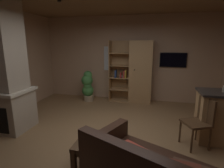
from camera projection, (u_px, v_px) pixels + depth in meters
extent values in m
cube|color=olive|center=(107.00, 140.00, 3.54)|extent=(5.69, 5.52, 0.02)
cube|color=tan|center=(128.00, 59.00, 5.88)|extent=(5.81, 0.06, 2.76)
cube|color=white|center=(115.00, 59.00, 5.95)|extent=(0.74, 0.01, 0.80)
cube|color=tan|center=(8.00, 110.00, 3.93)|extent=(0.97, 0.74, 0.85)
cube|color=beige|center=(5.00, 90.00, 3.83)|extent=(1.05, 0.82, 0.06)
cube|color=#A87F51|center=(141.00, 72.00, 5.60)|extent=(0.71, 0.38, 1.97)
cube|color=#A87F51|center=(121.00, 71.00, 5.92)|extent=(0.65, 0.02, 1.97)
cube|color=#A87F51|center=(110.00, 71.00, 5.82)|extent=(0.02, 0.38, 1.97)
sphere|color=black|center=(134.00, 70.00, 5.42)|extent=(0.04, 0.04, 0.04)
cube|color=#A87F51|center=(119.00, 100.00, 5.97)|extent=(0.65, 0.38, 0.02)
cube|color=#A87F51|center=(119.00, 89.00, 5.88)|extent=(0.65, 0.38, 0.02)
cube|color=#A87F51|center=(119.00, 77.00, 5.80)|extent=(0.65, 0.38, 0.02)
cube|color=#A87F51|center=(120.00, 66.00, 5.71)|extent=(0.65, 0.38, 0.02)
cube|color=#A87F51|center=(120.00, 53.00, 5.62)|extent=(0.65, 0.38, 0.02)
cube|color=gold|center=(126.00, 74.00, 5.67)|extent=(0.03, 0.23, 0.24)
cube|color=#B22D2D|center=(124.00, 74.00, 5.68)|extent=(0.03, 0.23, 0.23)
cube|color=#2D4C8C|center=(116.00, 74.00, 5.74)|extent=(0.04, 0.23, 0.24)
cube|color=#B22D2D|center=(121.00, 75.00, 5.71)|extent=(0.03, 0.23, 0.16)
sphere|color=beige|center=(122.00, 76.00, 5.77)|extent=(0.10, 0.10, 0.10)
cube|color=#382116|center=(106.00, 150.00, 2.60)|extent=(0.52, 0.90, 0.67)
cube|color=#AD3D2D|center=(135.00, 159.00, 2.09)|extent=(0.41, 0.35, 0.32)
cube|color=#4C331E|center=(98.00, 142.00, 2.68)|extent=(0.63, 0.65, 0.05)
cube|color=#4C331E|center=(98.00, 145.00, 2.69)|extent=(0.57, 0.58, 0.08)
cube|color=#4C331E|center=(74.00, 164.00, 2.52)|extent=(0.07, 0.07, 0.39)
cube|color=#4C331E|center=(88.00, 143.00, 3.06)|extent=(0.07, 0.07, 0.39)
cube|color=#4C331E|center=(119.00, 147.00, 2.93)|extent=(0.07, 0.07, 0.39)
cube|color=#2D4C8C|center=(99.00, 139.00, 2.67)|extent=(0.15, 0.12, 0.03)
cube|color=beige|center=(97.00, 139.00, 2.63)|extent=(0.14, 0.11, 0.03)
cube|color=#4C331E|center=(196.00, 123.00, 3.21)|extent=(0.56, 0.56, 0.04)
cube|color=#4C331E|center=(206.00, 110.00, 3.19)|extent=(0.20, 0.38, 0.44)
cylinder|color=#4C331E|center=(180.00, 131.00, 3.39)|extent=(0.04, 0.04, 0.46)
cylinder|color=#4C331E|center=(192.00, 141.00, 3.05)|extent=(0.04, 0.04, 0.46)
cylinder|color=#4C331E|center=(197.00, 129.00, 3.46)|extent=(0.04, 0.04, 0.46)
cylinder|color=#4C331E|center=(210.00, 139.00, 3.12)|extent=(0.04, 0.04, 0.46)
cylinder|color=#9E896B|center=(89.00, 98.00, 5.92)|extent=(0.34, 0.34, 0.19)
sphere|color=#3D7F3D|center=(88.00, 91.00, 5.90)|extent=(0.39, 0.39, 0.39)
sphere|color=#3D7F3D|center=(88.00, 86.00, 5.83)|extent=(0.27, 0.27, 0.27)
sphere|color=#3D7F3D|center=(87.00, 80.00, 5.79)|extent=(0.38, 0.38, 0.38)
sphere|color=#3D7F3D|center=(88.00, 75.00, 5.78)|extent=(0.28, 0.28, 0.28)
cube|color=black|center=(173.00, 60.00, 5.51)|extent=(0.81, 0.05, 0.45)
cube|color=black|center=(173.00, 60.00, 5.48)|extent=(0.77, 0.01, 0.41)
cylinder|color=black|center=(14.00, 3.00, 3.62)|extent=(0.07, 0.07, 0.09)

